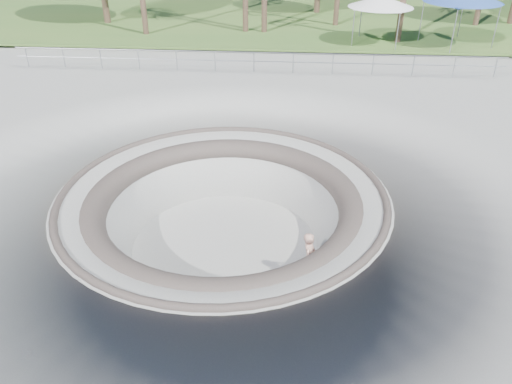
# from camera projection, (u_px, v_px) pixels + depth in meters

# --- Properties ---
(ground) EXTENTS (180.00, 180.00, 0.00)m
(ground) POSITION_uv_depth(u_px,v_px,m) (223.00, 194.00, 15.49)
(ground) COLOR #A8A9A3
(ground) RESTS_ON ground
(skate_bowl) EXTENTS (14.00, 14.00, 4.10)m
(skate_bowl) POSITION_uv_depth(u_px,v_px,m) (225.00, 242.00, 16.43)
(skate_bowl) COLOR #A8A9A3
(skate_bowl) RESTS_ON ground
(distant_hills) EXTENTS (103.20, 45.00, 28.60)m
(distant_hills) POSITION_uv_depth(u_px,v_px,m) (308.00, 24.00, 67.82)
(distant_hills) COLOR olive
(distant_hills) RESTS_ON ground
(safety_railing) EXTENTS (25.00, 0.06, 1.03)m
(safety_railing) POSITION_uv_depth(u_px,v_px,m) (254.00, 62.00, 25.42)
(safety_railing) COLOR #919599
(safety_railing) RESTS_ON ground
(skateboard) EXTENTS (0.93, 0.61, 0.09)m
(skateboard) POSITION_uv_depth(u_px,v_px,m) (308.00, 280.00, 14.77)
(skateboard) COLOR #8D5D38
(skateboard) RESTS_ON ground
(skater) EXTENTS (0.52, 0.68, 1.66)m
(skater) POSITION_uv_depth(u_px,v_px,m) (309.00, 258.00, 14.33)
(skater) COLOR tan
(skater) RESTS_ON skateboard
(canopy_white) EXTENTS (5.19, 5.19, 2.72)m
(canopy_white) POSITION_uv_depth(u_px,v_px,m) (381.00, 2.00, 29.09)
(canopy_white) COLOR #919599
(canopy_white) RESTS_ON ground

